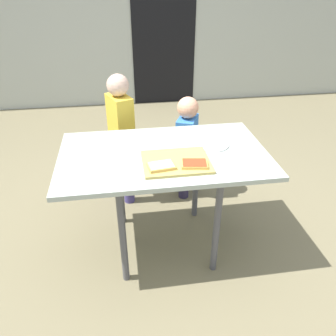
% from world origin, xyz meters
% --- Properties ---
extents(ground_plane, '(16.00, 16.00, 0.00)m').
position_xyz_m(ground_plane, '(0.00, 0.00, 0.00)').
color(ground_plane, '#72694C').
extents(house_wall_back, '(8.00, 0.20, 2.81)m').
position_xyz_m(house_wall_back, '(0.00, 3.20, 1.41)').
color(house_wall_back, '#ADB2A8').
rests_on(house_wall_back, ground).
extents(house_door, '(0.90, 0.02, 2.00)m').
position_xyz_m(house_door, '(0.43, 3.09, 1.00)').
color(house_door, black).
rests_on(house_door, ground).
extents(dining_table, '(1.32, 0.79, 0.77)m').
position_xyz_m(dining_table, '(0.00, 0.00, 0.70)').
color(dining_table, '#A8B3A8').
rests_on(dining_table, ground).
extents(cutting_board, '(0.40, 0.32, 0.02)m').
position_xyz_m(cutting_board, '(0.06, -0.14, 0.78)').
color(cutting_board, tan).
rests_on(cutting_board, dining_table).
extents(pizza_slice_near_right, '(0.17, 0.13, 0.02)m').
position_xyz_m(pizza_slice_near_right, '(0.15, -0.21, 0.80)').
color(pizza_slice_near_right, '#D4A851').
rests_on(pizza_slice_near_right, cutting_board).
extents(pizza_slice_near_left, '(0.17, 0.13, 0.02)m').
position_xyz_m(pizza_slice_near_left, '(-0.04, -0.21, 0.80)').
color(pizza_slice_near_left, '#D4A851').
rests_on(pizza_slice_near_left, cutting_board).
extents(plate_white_right, '(0.23, 0.23, 0.01)m').
position_xyz_m(plate_white_right, '(0.33, 0.06, 0.78)').
color(plate_white_right, white).
rests_on(plate_white_right, dining_table).
extents(child_left, '(0.22, 0.27, 1.11)m').
position_xyz_m(child_left, '(-0.26, 0.64, 0.64)').
color(child_left, '#403872').
rests_on(child_left, ground).
extents(child_right, '(0.23, 0.28, 0.91)m').
position_xyz_m(child_right, '(0.28, 0.63, 0.52)').
color(child_right, '#29233F').
rests_on(child_right, ground).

